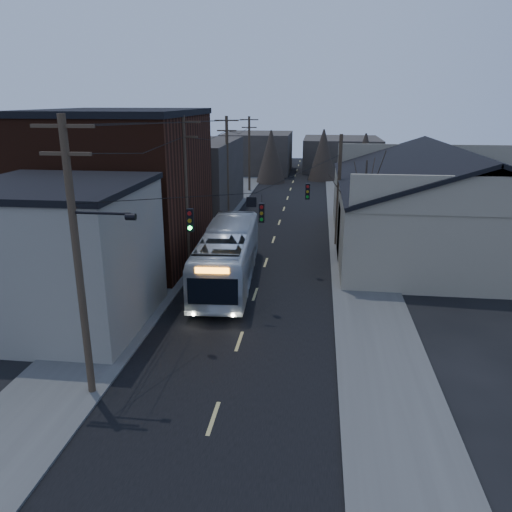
# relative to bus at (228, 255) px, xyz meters

# --- Properties ---
(ground) EXTENTS (160.00, 160.00, 0.00)m
(ground) POSITION_rel_bus_xyz_m (1.94, -15.85, -1.75)
(ground) COLOR black
(ground) RESTS_ON ground
(road_surface) EXTENTS (9.00, 110.00, 0.02)m
(road_surface) POSITION_rel_bus_xyz_m (1.94, 14.15, -1.74)
(road_surface) COLOR black
(road_surface) RESTS_ON ground
(sidewalk_left) EXTENTS (4.00, 110.00, 0.12)m
(sidewalk_left) POSITION_rel_bus_xyz_m (-4.56, 14.15, -1.69)
(sidewalk_left) COLOR #474744
(sidewalk_left) RESTS_ON ground
(sidewalk_right) EXTENTS (4.00, 110.00, 0.12)m
(sidewalk_right) POSITION_rel_bus_xyz_m (8.44, 14.15, -1.69)
(sidewalk_right) COLOR #474744
(sidewalk_right) RESTS_ON ground
(building_clapboard) EXTENTS (8.00, 8.00, 7.00)m
(building_clapboard) POSITION_rel_bus_xyz_m (-7.06, -6.85, 1.75)
(building_clapboard) COLOR slate
(building_clapboard) RESTS_ON ground
(building_brick) EXTENTS (10.00, 12.00, 10.00)m
(building_brick) POSITION_rel_bus_xyz_m (-8.06, 4.15, 3.25)
(building_brick) COLOR black
(building_brick) RESTS_ON ground
(building_left_far) EXTENTS (9.00, 14.00, 7.00)m
(building_left_far) POSITION_rel_bus_xyz_m (-7.56, 20.15, 1.75)
(building_left_far) COLOR #312C27
(building_left_far) RESTS_ON ground
(warehouse) EXTENTS (16.16, 20.60, 7.73)m
(warehouse) POSITION_rel_bus_xyz_m (14.94, 9.15, 0.95)
(warehouse) COLOR gray
(warehouse) RESTS_ON ground
(building_far_left) EXTENTS (10.00, 12.00, 6.00)m
(building_far_left) POSITION_rel_bus_xyz_m (-4.06, 49.15, 1.25)
(building_far_left) COLOR #312C27
(building_far_left) RESTS_ON ground
(building_far_right) EXTENTS (12.00, 14.00, 5.00)m
(building_far_right) POSITION_rel_bus_xyz_m (8.94, 54.15, 0.75)
(building_far_right) COLOR #312C27
(building_far_right) RESTS_ON ground
(bare_tree) EXTENTS (0.40, 0.40, 7.20)m
(bare_tree) POSITION_rel_bus_xyz_m (8.44, 4.15, 1.85)
(bare_tree) COLOR black
(bare_tree) RESTS_ON ground
(utility_lines) EXTENTS (11.24, 45.28, 10.50)m
(utility_lines) POSITION_rel_bus_xyz_m (-1.18, 8.30, 3.20)
(utility_lines) COLOR #382B1E
(utility_lines) RESTS_ON ground
(bus) EXTENTS (3.65, 12.71, 3.50)m
(bus) POSITION_rel_bus_xyz_m (0.00, 0.00, 0.00)
(bus) COLOR silver
(bus) RESTS_ON ground
(parked_car) EXTENTS (2.01, 4.57, 1.46)m
(parked_car) POSITION_rel_bus_xyz_m (-1.06, 11.07, -1.02)
(parked_car) COLOR #93949A
(parked_car) RESTS_ON ground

